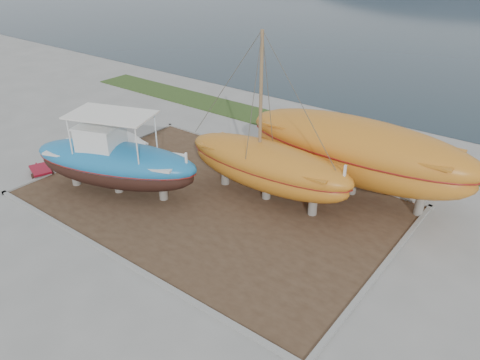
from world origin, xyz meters
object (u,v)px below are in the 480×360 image
Objects in this scene: orange_bare_hull at (356,159)px; blue_caique at (114,154)px; white_dinghy at (124,145)px; red_trailer at (41,171)px; orange_sailboat at (269,122)px.

blue_caique is at bearing -144.45° from orange_bare_hull.
white_dinghy is at bearing -163.65° from orange_bare_hull.
blue_caique reaches higher than white_dinghy.
white_dinghy reaches higher than red_trailer.
red_trailer is (-15.06, -8.62, -1.88)m from orange_bare_hull.
white_dinghy is at bearing -175.83° from orange_sailboat.
blue_caique is 0.75× the size of orange_bare_hull.
orange_sailboat is at bearing 12.42° from blue_caique.
red_trailer is at bearing -151.31° from orange_bare_hull.
orange_bare_hull is (13.13, 4.13, 1.29)m from white_dinghy.
orange_sailboat reaches higher than white_dinghy.
orange_bare_hull is 5.25× the size of red_trailer.
white_dinghy is 4.93m from red_trailer.
orange_bare_hull is at bearing 42.28° from orange_sailboat.
orange_bare_hull is at bearing 49.14° from red_trailer.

